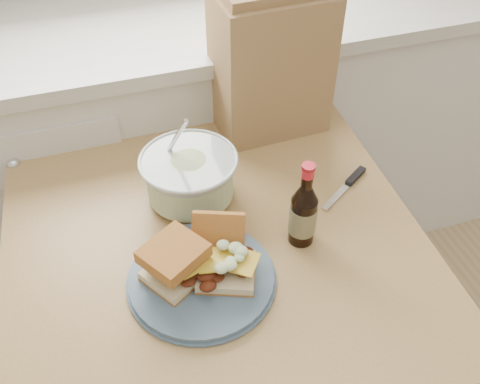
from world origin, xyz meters
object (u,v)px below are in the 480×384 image
object	(u,v)px
dining_table	(216,269)
coleslaw_bowl	(190,178)
paper_bag	(271,64)
beer_bottle	(303,213)
plate	(202,278)

from	to	relation	value
dining_table	coleslaw_bowl	bearing A→B (deg)	99.13
coleslaw_bowl	paper_bag	world-z (taller)	paper_bag
dining_table	beer_bottle	distance (m)	0.27
paper_bag	plate	bearing A→B (deg)	-126.50
plate	coleslaw_bowl	xyz separation A→B (m)	(0.04, 0.25, 0.05)
coleslaw_bowl	paper_bag	bearing A→B (deg)	38.65
plate	coleslaw_bowl	size ratio (longest dim) A/B	1.30
dining_table	coleslaw_bowl	size ratio (longest dim) A/B	4.20
dining_table	coleslaw_bowl	distance (m)	0.22
dining_table	beer_bottle	size ratio (longest dim) A/B	4.49
beer_bottle	coleslaw_bowl	bearing A→B (deg)	147.37
dining_table	plate	size ratio (longest dim) A/B	3.22
dining_table	beer_bottle	xyz separation A→B (m)	(0.18, -0.06, 0.19)
plate	beer_bottle	world-z (taller)	beer_bottle
beer_bottle	plate	bearing A→B (deg)	-155.41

